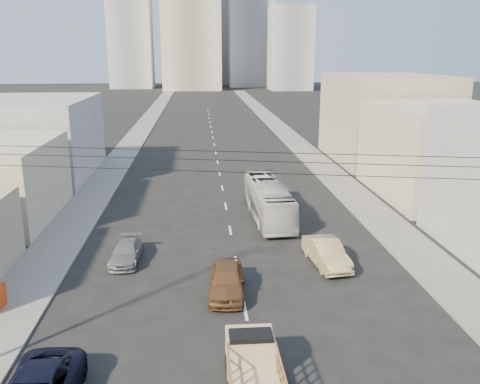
{
  "coord_description": "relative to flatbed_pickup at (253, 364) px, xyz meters",
  "views": [
    {
      "loc": [
        -2.13,
        -14.84,
        12.46
      ],
      "look_at": [
        0.53,
        17.72,
        3.5
      ],
      "focal_mm": 38.0,
      "sensor_mm": 36.0,
      "label": 1
    }
  ],
  "objects": [
    {
      "name": "midrise_nw",
      "position": [
        -25.73,
        178.16,
        15.91
      ],
      "size": [
        15.0,
        15.0,
        34.0
      ],
      "primitive_type": "cube",
      "color": "gray",
      "rests_on": "ground"
    },
    {
      "name": "city_bus",
      "position": [
        3.42,
        20.75,
        0.36
      ],
      "size": [
        2.85,
        10.51,
        2.9
      ],
      "primitive_type": "imported",
      "rotation": [
        0.0,
        0.0,
        0.04
      ],
      "color": "#B8B7B4",
      "rests_on": "ground"
    },
    {
      "name": "sedan_tan",
      "position": [
        5.7,
        11.46,
        -0.32
      ],
      "size": [
        2.2,
        4.89,
        1.56
      ],
      "primitive_type": "imported",
      "rotation": [
        0.0,
        0.0,
        0.12
      ],
      "color": "tan",
      "rests_on": "ground"
    },
    {
      "name": "midrise_back",
      "position": [
        6.27,
        198.16,
        20.91
      ],
      "size": [
        18.0,
        18.0,
        44.0
      ],
      "primitive_type": "cube",
      "color": "gray",
      "rests_on": "ground"
    },
    {
      "name": "lane_dashes",
      "position": [
        0.27,
        51.16,
        -1.09
      ],
      "size": [
        0.15,
        104.0,
        0.01
      ],
      "color": "silver",
      "rests_on": "ground"
    },
    {
      "name": "overhead_wires",
      "position": [
        0.27,
        -0.34,
        7.87
      ],
      "size": [
        23.01,
        5.02,
        0.72
      ],
      "color": "black",
      "rests_on": "ground"
    },
    {
      "name": "sidewalk_right",
      "position": [
        12.02,
        68.16,
        -1.03
      ],
      "size": [
        3.5,
        180.0,
        0.12
      ],
      "primitive_type": "cube",
      "color": "slate",
      "rests_on": "ground"
    },
    {
      "name": "bldg_right_far",
      "position": [
        20.27,
        42.16,
        3.91
      ],
      "size": [
        12.0,
        16.0,
        10.0
      ],
      "primitive_type": "cube",
      "color": "tan",
      "rests_on": "ground"
    },
    {
      "name": "bldg_right_mid",
      "position": [
        19.77,
        26.16,
        2.91
      ],
      "size": [
        11.0,
        14.0,
        8.0
      ],
      "primitive_type": "cube",
      "color": "#BEB099",
      "rests_on": "ground"
    },
    {
      "name": "sedan_brown",
      "position": [
        -0.55,
        8.07,
        -0.3
      ],
      "size": [
        2.23,
        4.81,
        1.59
      ],
      "primitive_type": "imported",
      "rotation": [
        0.0,
        0.0,
        -0.08
      ],
      "color": "brown",
      "rests_on": "ground"
    },
    {
      "name": "high_rise_tower",
      "position": [
        -3.73,
        168.16,
        28.91
      ],
      "size": [
        20.0,
        20.0,
        60.0
      ],
      "primitive_type": "cube",
      "color": "gray",
      "rests_on": "ground"
    },
    {
      "name": "bldg_left_far",
      "position": [
        -19.23,
        37.16,
        2.91
      ],
      "size": [
        12.0,
        16.0,
        8.0
      ],
      "primitive_type": "cube",
      "color": "gray",
      "rests_on": "ground"
    },
    {
      "name": "flatbed_pickup",
      "position": [
        0.0,
        0.0,
        0.0
      ],
      "size": [
        1.95,
        4.41,
        1.9
      ],
      "color": "tan",
      "rests_on": "ground"
    },
    {
      "name": "sedan_grey",
      "position": [
        -6.48,
        12.94,
        -0.49
      ],
      "size": [
        1.82,
        4.22,
        1.21
      ],
      "primitive_type": "imported",
      "rotation": [
        0.0,
        0.0,
        -0.03
      ],
      "color": "slate",
      "rests_on": "ground"
    },
    {
      "name": "midrise_ne",
      "position": [
        18.27,
        183.16,
        18.91
      ],
      "size": [
        16.0,
        16.0,
        40.0
      ],
      "primitive_type": "cube",
      "color": "gray",
      "rests_on": "ground"
    },
    {
      "name": "midrise_east",
      "position": [
        30.27,
        163.16,
        12.91
      ],
      "size": [
        14.0,
        14.0,
        28.0
      ],
      "primitive_type": "cube",
      "color": "gray",
      "rests_on": "ground"
    },
    {
      "name": "sidewalk_left",
      "position": [
        -11.48,
        68.16,
        -1.03
      ],
      "size": [
        3.5,
        180.0,
        0.12
      ],
      "primitive_type": "cube",
      "color": "slate",
      "rests_on": "ground"
    }
  ]
}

